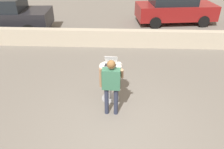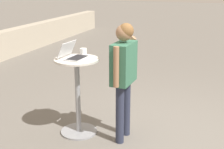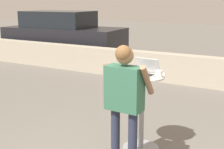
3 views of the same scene
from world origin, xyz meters
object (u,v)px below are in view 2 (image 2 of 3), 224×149
(laptop, at_px, (73,55))
(coffee_mug, at_px, (83,52))
(standing_person, at_px, (124,68))
(cafe_table, at_px, (78,93))

(laptop, xyz_separation_m, coffee_mug, (0.23, -0.04, -0.00))
(coffee_mug, xyz_separation_m, standing_person, (-0.18, -0.65, -0.13))
(standing_person, bearing_deg, cafe_table, 94.66)
(cafe_table, distance_m, coffee_mug, 0.57)
(cafe_table, xyz_separation_m, coffee_mug, (0.23, 0.01, 0.52))
(coffee_mug, bearing_deg, standing_person, -105.53)
(cafe_table, height_order, standing_person, standing_person)
(laptop, bearing_deg, standing_person, -86.03)
(cafe_table, xyz_separation_m, standing_person, (0.05, -0.64, 0.40))
(laptop, bearing_deg, cafe_table, -95.69)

